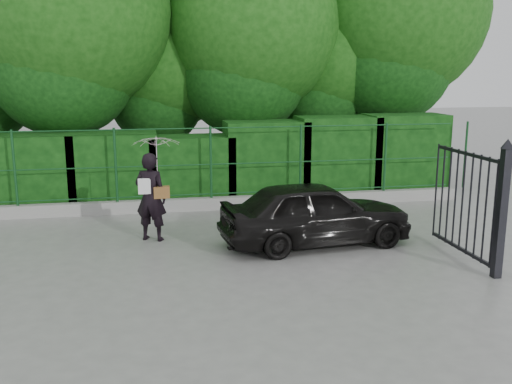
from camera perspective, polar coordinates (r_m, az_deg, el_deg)
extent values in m
plane|color=gray|center=(10.10, -3.88, -7.85)|extent=(80.00, 80.00, 0.00)
cube|color=#9E9E99|center=(14.36, -6.06, -1.22)|extent=(14.00, 0.25, 0.30)
cylinder|color=#13431D|center=(14.45, -23.00, 2.21)|extent=(0.06, 0.06, 1.80)
cylinder|color=#13431D|center=(14.13, -13.86, 2.62)|extent=(0.06, 0.06, 1.80)
cylinder|color=#13431D|center=(14.19, -4.54, 2.97)|extent=(0.06, 0.06, 1.80)
cylinder|color=#13431D|center=(14.61, 4.48, 3.24)|extent=(0.06, 0.06, 1.80)
cylinder|color=#13431D|center=(15.37, 12.80, 3.42)|extent=(0.06, 0.06, 1.80)
cylinder|color=#13431D|center=(16.42, 20.20, 3.51)|extent=(0.06, 0.06, 1.80)
cylinder|color=#13431D|center=(14.30, -6.08, -0.25)|extent=(13.60, 0.03, 0.03)
cylinder|color=#13431D|center=(14.16, -6.14, 2.72)|extent=(13.60, 0.03, 0.03)
cylinder|color=#13431D|center=(14.04, -6.23, 6.34)|extent=(13.60, 0.03, 0.03)
cube|color=black|center=(15.42, -21.43, 1.91)|extent=(2.20, 1.20, 1.87)
cube|color=black|center=(15.17, -14.00, 2.27)|extent=(2.20, 1.20, 1.89)
cube|color=black|center=(15.19, -6.43, 2.30)|extent=(2.20, 1.20, 1.75)
cube|color=black|center=(15.43, 0.99, 3.21)|extent=(2.20, 1.20, 2.11)
cube|color=black|center=(15.95, 8.05, 3.54)|extent=(2.20, 1.20, 2.20)
cube|color=black|center=(16.69, 14.58, 3.70)|extent=(2.20, 1.20, 2.23)
cylinder|color=black|center=(16.78, -17.36, 7.49)|extent=(0.36, 0.36, 4.50)
sphere|color=#14470F|center=(16.81, -17.96, 16.69)|extent=(5.40, 5.40, 5.40)
cylinder|color=black|center=(18.03, -8.82, 6.18)|extent=(0.36, 0.36, 3.25)
sphere|color=#14470F|center=(17.94, -9.03, 12.38)|extent=(3.90, 3.90, 3.90)
cylinder|color=black|center=(17.26, -0.36, 7.73)|extent=(0.36, 0.36, 4.25)
sphere|color=#14470F|center=(17.26, -0.37, 16.20)|extent=(5.10, 5.10, 5.10)
cylinder|color=black|center=(18.58, 6.91, 6.79)|extent=(0.36, 0.36, 3.50)
sphere|color=#14470F|center=(18.50, 7.08, 13.28)|extent=(4.20, 4.20, 4.20)
cylinder|color=black|center=(18.86, 13.20, 8.55)|extent=(0.36, 0.36, 4.75)
sphere|color=#14470F|center=(18.92, 13.63, 17.19)|extent=(5.70, 5.70, 5.70)
cube|color=black|center=(10.28, 23.31, -2.07)|extent=(0.14, 0.14, 2.20)
cone|color=black|center=(10.08, 23.87, 4.45)|extent=(0.22, 0.22, 0.16)
cube|color=black|center=(11.46, 19.73, -5.33)|extent=(0.05, 2.00, 0.06)
cube|color=black|center=(11.08, 20.39, 3.60)|extent=(0.05, 2.00, 0.06)
cylinder|color=black|center=(10.45, 22.69, -2.08)|extent=(0.04, 0.04, 1.90)
cylinder|color=black|center=(10.66, 21.96, -1.77)|extent=(0.04, 0.04, 1.90)
cylinder|color=black|center=(10.86, 21.26, -1.46)|extent=(0.04, 0.04, 1.90)
cylinder|color=black|center=(11.07, 20.58, -1.17)|extent=(0.04, 0.04, 1.90)
cylinder|color=black|center=(11.27, 19.93, -0.88)|extent=(0.04, 0.04, 1.90)
cylinder|color=black|center=(11.48, 19.30, -0.61)|extent=(0.04, 0.04, 1.90)
cylinder|color=black|center=(11.70, 18.70, -0.35)|extent=(0.04, 0.04, 1.90)
cylinder|color=black|center=(11.91, 18.12, -0.09)|extent=(0.04, 0.04, 1.90)
cylinder|color=black|center=(12.12, 17.56, 0.15)|extent=(0.04, 0.04, 1.90)
imported|color=black|center=(11.81, -10.47, -0.48)|extent=(0.79, 0.67, 1.82)
imported|color=white|center=(11.71, -9.89, 3.45)|extent=(0.95, 0.97, 0.87)
cube|color=brown|center=(11.71, -9.41, -0.02)|extent=(0.32, 0.15, 0.24)
cube|color=white|center=(11.64, -11.10, 0.56)|extent=(0.25, 0.02, 0.32)
imported|color=black|center=(11.45, 5.97, -2.07)|extent=(3.97, 1.96, 1.30)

